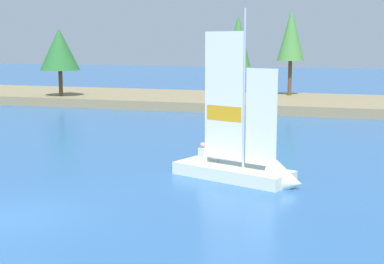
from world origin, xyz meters
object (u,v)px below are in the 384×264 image
at_px(shoreline_tree_midleft, 238,41).
at_px(sailboat, 252,170).
at_px(shoreline_tree_left, 59,50).
at_px(shoreline_tree_centre, 291,35).

distance_m(shoreline_tree_midleft, sailboat, 28.53).
bearing_deg(shoreline_tree_left, shoreline_tree_centre, 19.85).
height_order(shoreline_tree_left, shoreline_tree_midleft, shoreline_tree_midleft).
bearing_deg(shoreline_tree_left, sailboat, -45.82).
bearing_deg(shoreline_tree_midleft, sailboat, -75.82).
xyz_separation_m(shoreline_tree_midleft, shoreline_tree_centre, (4.49, -0.73, 0.45)).
relative_size(shoreline_tree_midleft, shoreline_tree_centre, 0.95).
xyz_separation_m(shoreline_tree_centre, sailboat, (2.41, -26.57, -5.05)).
bearing_deg(sailboat, shoreline_tree_centre, 115.28).
xyz_separation_m(shoreline_tree_left, sailboat, (19.74, -20.31, -3.94)).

